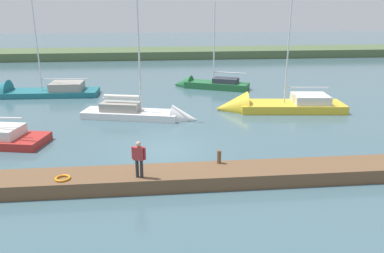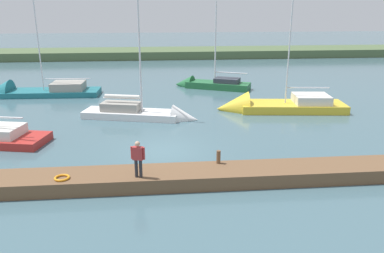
% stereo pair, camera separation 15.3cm
% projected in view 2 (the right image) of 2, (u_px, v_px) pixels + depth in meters
% --- Properties ---
extents(ground_plane, '(200.00, 200.00, 0.00)m').
position_uv_depth(ground_plane, '(164.00, 151.00, 21.16)').
color(ground_plane, '#42606B').
extents(far_shoreline, '(180.00, 8.00, 2.40)m').
position_uv_depth(far_shoreline, '(157.00, 57.00, 60.28)').
color(far_shoreline, '#4C603D').
rests_on(far_shoreline, ground_plane).
extents(dock_pier, '(24.44, 1.89, 0.65)m').
position_uv_depth(dock_pier, '(167.00, 178.00, 17.13)').
color(dock_pier, brown).
rests_on(dock_pier, ground_plane).
extents(mooring_post_near, '(0.19, 0.19, 0.62)m').
position_uv_depth(mooring_post_near, '(218.00, 157.00, 17.79)').
color(mooring_post_near, brown).
rests_on(mooring_post_near, dock_pier).
extents(life_ring_buoy, '(0.66, 0.66, 0.10)m').
position_uv_depth(life_ring_buoy, '(62.00, 178.00, 16.25)').
color(life_ring_buoy, orange).
rests_on(life_ring_buoy, dock_pier).
extents(sailboat_mid_channel, '(8.49, 3.96, 10.44)m').
position_uv_depth(sailboat_mid_channel, '(148.00, 116.00, 27.31)').
color(sailboat_mid_channel, white).
rests_on(sailboat_mid_channel, ground_plane).
extents(sailboat_inner_slip, '(9.92, 3.69, 9.99)m').
position_uv_depth(sailboat_inner_slip, '(269.00, 108.00, 29.29)').
color(sailboat_inner_slip, gold).
rests_on(sailboat_inner_slip, ground_plane).
extents(sailboat_near_dock, '(10.28, 3.03, 11.44)m').
position_uv_depth(sailboat_near_dock, '(29.00, 93.00, 34.23)').
color(sailboat_near_dock, '#1E6B75').
rests_on(sailboat_near_dock, ground_plane).
extents(sailboat_outer_mooring, '(7.59, 4.91, 8.93)m').
position_uv_depth(sailboat_outer_mooring, '(207.00, 86.00, 37.47)').
color(sailboat_outer_mooring, '#236638').
rests_on(sailboat_outer_mooring, ground_plane).
extents(person_on_dock, '(0.61, 0.34, 1.63)m').
position_uv_depth(person_on_dock, '(138.00, 157.00, 16.16)').
color(person_on_dock, '#28282D').
rests_on(person_on_dock, dock_pier).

